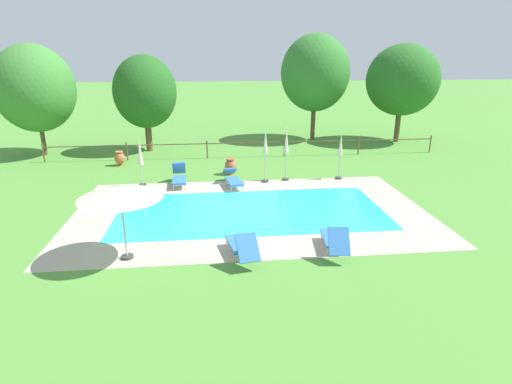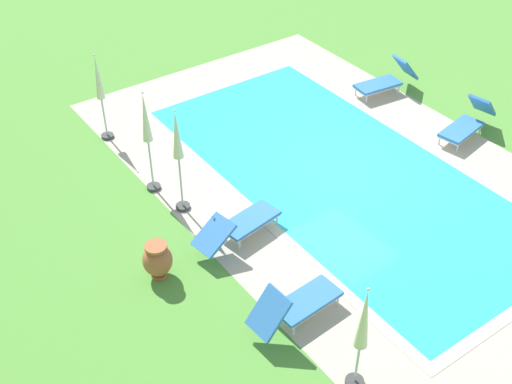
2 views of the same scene
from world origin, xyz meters
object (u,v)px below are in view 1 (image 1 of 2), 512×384
object	(u,v)px
terracotta_urn_near_fence	(120,158)
tree_west_mid	(35,89)
patio_umbrella_closed_row_west	(265,148)
patio_umbrella_closed_row_mid_east	(340,150)
sun_lounger_north_far	(179,177)
tree_east_mid	(315,73)
tree_centre	(403,80)
sun_lounger_north_near_steps	(233,178)
sun_lounger_north_end	(242,245)
sun_lounger_north_mid	(334,239)
patio_umbrella_open_foreground	(120,192)
patio_umbrella_closed_row_centre	(140,156)
patio_umbrella_closed_row_mid_west	(286,147)
tree_far_west	(145,92)
terracotta_urn_by_tree	(231,166)

from	to	relation	value
terracotta_urn_near_fence	tree_west_mid	distance (m)	6.76
patio_umbrella_closed_row_west	patio_umbrella_closed_row_mid_east	size ratio (longest dim) A/B	1.08
sun_lounger_north_far	tree_east_mid	size ratio (longest dim) A/B	0.27
tree_centre	tree_east_mid	world-z (taller)	tree_east_mid
patio_umbrella_closed_row_west	tree_centre	xyz separation A→B (m)	(10.20, 8.43, 2.45)
sun_lounger_north_near_steps	sun_lounger_north_end	xyz separation A→B (m)	(-0.10, -6.93, 0.03)
sun_lounger_north_mid	patio_umbrella_open_foreground	xyz separation A→B (m)	(-6.20, 0.20, 1.66)
patio_umbrella_open_foreground	tree_east_mid	distance (m)	19.65
patio_umbrella_closed_row_centre	sun_lounger_north_near_steps	bearing A→B (deg)	-6.90
patio_umbrella_closed_row_mid_west	sun_lounger_north_near_steps	bearing A→B (deg)	-165.48
sun_lounger_north_near_steps	sun_lounger_north_end	distance (m)	6.94
patio_umbrella_closed_row_west	patio_umbrella_closed_row_mid_east	bearing A→B (deg)	1.97
terracotta_urn_near_fence	tree_east_mid	distance (m)	14.09
tree_west_mid	sun_lounger_north_far	bearing A→B (deg)	-39.18
patio_umbrella_closed_row_mid_west	tree_far_west	bearing A→B (deg)	135.84
sun_lounger_north_mid	sun_lounger_north_far	bearing A→B (deg)	125.41
patio_umbrella_closed_row_west	sun_lounger_north_far	bearing A→B (deg)	-179.42
patio_umbrella_closed_row_mid_east	patio_umbrella_closed_row_centre	bearing A→B (deg)	-179.37
terracotta_urn_near_fence	tree_far_west	world-z (taller)	tree_far_west
terracotta_urn_by_tree	tree_east_mid	distance (m)	11.18
sun_lounger_north_mid	patio_umbrella_closed_row_west	world-z (taller)	patio_umbrella_closed_row_west
patio_umbrella_open_foreground	terracotta_urn_near_fence	distance (m)	11.29
patio_umbrella_closed_row_mid_east	tree_west_mid	distance (m)	17.50
patio_umbrella_closed_row_mid_east	tree_west_mid	xyz separation A→B (m)	(-15.99, 6.68, 2.42)
sun_lounger_north_near_steps	terracotta_urn_by_tree	distance (m)	1.93
tree_centre	tree_east_mid	xyz separation A→B (m)	(-5.56, 1.40, 0.41)
sun_lounger_north_mid	sun_lounger_north_end	bearing A→B (deg)	-178.05
patio_umbrella_open_foreground	sun_lounger_north_far	bearing A→B (deg)	81.71
sun_lounger_north_mid	sun_lounger_north_near_steps	bearing A→B (deg)	111.78
patio_umbrella_closed_row_west	patio_umbrella_closed_row_mid_west	distance (m)	1.02
sun_lounger_north_near_steps	patio_umbrella_open_foreground	world-z (taller)	patio_umbrella_open_foreground
sun_lounger_north_far	terracotta_urn_by_tree	bearing A→B (deg)	31.57
tree_west_mid	patio_umbrella_open_foreground	bearing A→B (deg)	-62.09
sun_lounger_north_far	patio_umbrella_open_foreground	xyz separation A→B (m)	(-1.03, -7.07, 1.66)
tree_east_mid	terracotta_urn_near_fence	bearing A→B (deg)	-153.41
patio_umbrella_closed_row_centre	tree_far_west	world-z (taller)	tree_far_west
patio_umbrella_open_foreground	terracotta_urn_near_fence	size ratio (longest dim) A/B	3.02
tree_west_mid	patio_umbrella_closed_row_mid_west	bearing A→B (deg)	-26.29
patio_umbrella_closed_row_centre	terracotta_urn_near_fence	xyz separation A→B (m)	(-1.77, 3.77, -0.99)
sun_lounger_north_far	patio_umbrella_closed_row_mid_east	bearing A→B (deg)	1.24
tree_west_mid	terracotta_urn_near_fence	bearing A→B (deg)	-31.27
tree_west_mid	tree_centre	xyz separation A→B (m)	(22.59, 1.62, 0.23)
patio_umbrella_closed_row_mid_west	terracotta_urn_near_fence	xyz separation A→B (m)	(-8.43, 3.60, -1.21)
tree_far_west	patio_umbrella_closed_row_centre	bearing A→B (deg)	-84.66
sun_lounger_north_far	terracotta_urn_near_fence	bearing A→B (deg)	131.88
sun_lounger_north_near_steps	sun_lounger_north_far	size ratio (longest dim) A/B	1.11
sun_lounger_north_end	patio_umbrella_closed_row_mid_east	world-z (taller)	patio_umbrella_closed_row_mid_east
sun_lounger_north_mid	tree_centre	size ratio (longest dim) A/B	0.30
patio_umbrella_open_foreground	terracotta_urn_near_fence	bearing A→B (deg)	102.44
sun_lounger_north_far	patio_umbrella_closed_row_mid_west	world-z (taller)	patio_umbrella_closed_row_mid_west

